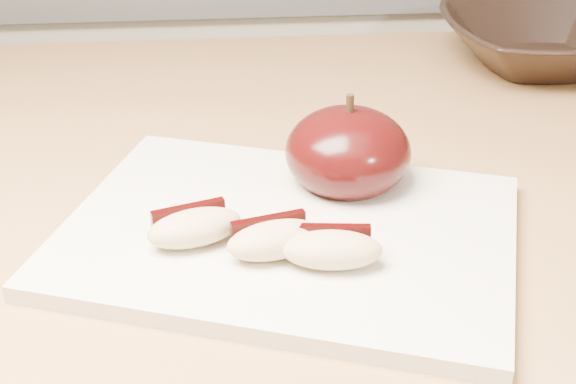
{
  "coord_description": "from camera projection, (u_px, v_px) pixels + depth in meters",
  "views": [
    {
      "loc": [
        0.05,
        -0.02,
        1.18
      ],
      "look_at": [
        0.09,
        0.41,
        0.94
      ],
      "focal_mm": 50.0,
      "sensor_mm": 36.0,
      "label": 1
    }
  ],
  "objects": [
    {
      "name": "bowl",
      "position": [
        544.0,
        41.0,
        0.78
      ],
      "size": [
        0.21,
        0.21,
        0.05
      ],
      "primitive_type": "imported",
      "rotation": [
        0.0,
        0.0,
        0.05
      ],
      "color": "black",
      "rests_on": "island_counter"
    },
    {
      "name": "apple_wedge_c",
      "position": [
        332.0,
        249.0,
        0.47
      ],
      "size": [
        0.06,
        0.04,
        0.02
      ],
      "rotation": [
        0.0,
        0.0,
        -0.11
      ],
      "color": "tan",
      "rests_on": "cutting_board"
    },
    {
      "name": "apple_wedge_b",
      "position": [
        274.0,
        239.0,
        0.48
      ],
      "size": [
        0.06,
        0.04,
        0.02
      ],
      "rotation": [
        0.0,
        0.0,
        0.25
      ],
      "color": "tan",
      "rests_on": "cutting_board"
    },
    {
      "name": "apple_half",
      "position": [
        348.0,
        152.0,
        0.55
      ],
      "size": [
        0.09,
        0.09,
        0.07
      ],
      "rotation": [
        0.0,
        0.0,
        -0.06
      ],
      "color": "black",
      "rests_on": "cutting_board"
    },
    {
      "name": "back_cabinet",
      "position": [
        194.0,
        206.0,
        1.4
      ],
      "size": [
        2.4,
        0.62,
        0.94
      ],
      "color": "silver",
      "rests_on": "ground"
    },
    {
      "name": "apple_wedge_a",
      "position": [
        194.0,
        227.0,
        0.49
      ],
      "size": [
        0.07,
        0.05,
        0.02
      ],
      "rotation": [
        0.0,
        0.0,
        0.31
      ],
      "color": "tan",
      "rests_on": "cutting_board"
    },
    {
      "name": "cutting_board",
      "position": [
        288.0,
        234.0,
        0.51
      ],
      "size": [
        0.33,
        0.29,
        0.01
      ],
      "primitive_type": "cube",
      "rotation": [
        0.0,
        0.0,
        -0.34
      ],
      "color": "silver",
      "rests_on": "island_counter"
    }
  ]
}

